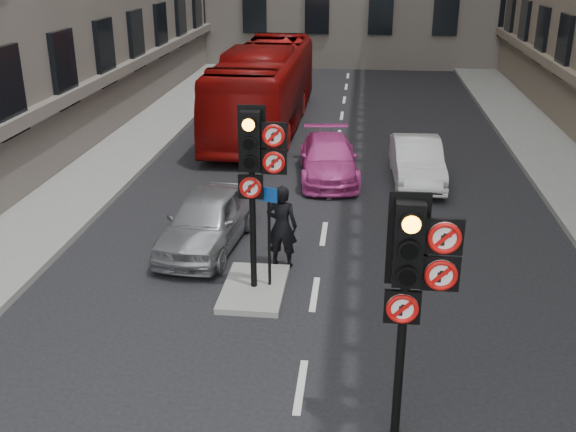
% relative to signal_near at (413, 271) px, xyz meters
% --- Properties ---
extents(pavement_left, '(3.00, 50.00, 0.16)m').
position_rel_signal_near_xyz_m(pavement_left, '(-8.69, 11.01, -2.50)').
color(pavement_left, gray).
rests_on(pavement_left, ground).
extents(centre_island, '(1.20, 2.00, 0.12)m').
position_rel_signal_near_xyz_m(centre_island, '(-2.69, 4.01, -2.52)').
color(centre_island, gray).
rests_on(centre_island, ground).
extents(signal_near, '(0.91, 0.40, 3.58)m').
position_rel_signal_near_xyz_m(signal_near, '(0.00, 0.00, 0.00)').
color(signal_near, black).
rests_on(signal_near, ground).
extents(signal_far, '(0.91, 0.40, 3.58)m').
position_rel_signal_near_xyz_m(signal_far, '(-2.60, 4.00, 0.12)').
color(signal_far, black).
rests_on(signal_far, centre_island).
extents(car_silver, '(1.89, 3.89, 1.28)m').
position_rel_signal_near_xyz_m(car_silver, '(-4.06, 6.01, -1.94)').
color(car_silver, '#989B9F').
rests_on(car_silver, ground).
extents(car_white, '(1.46, 3.82, 1.24)m').
position_rel_signal_near_xyz_m(car_white, '(0.92, 11.11, -1.96)').
color(car_white, white).
rests_on(car_white, ground).
extents(car_pink, '(2.04, 4.16, 1.16)m').
position_rel_signal_near_xyz_m(car_pink, '(-1.61, 11.20, -2.00)').
color(car_pink, '#C53A8E').
rests_on(car_pink, ground).
extents(bus_red, '(2.69, 10.91, 3.03)m').
position_rel_signal_near_xyz_m(bus_red, '(-4.29, 16.76, -1.07)').
color(bus_red, maroon).
rests_on(bus_red, ground).
extents(motorcycle, '(0.74, 1.83, 1.07)m').
position_rel_signal_near_xyz_m(motorcycle, '(0.33, 6.28, -2.05)').
color(motorcycle, black).
rests_on(motorcycle, ground).
extents(motorcyclist, '(0.70, 0.50, 1.80)m').
position_rel_signal_near_xyz_m(motorcyclist, '(-2.28, 5.22, -1.68)').
color(motorcyclist, black).
rests_on(motorcyclist, ground).
extents(info_sign, '(0.35, 0.15, 2.05)m').
position_rel_signal_near_xyz_m(info_sign, '(-2.39, 4.08, -1.14)').
color(info_sign, black).
rests_on(info_sign, centre_island).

